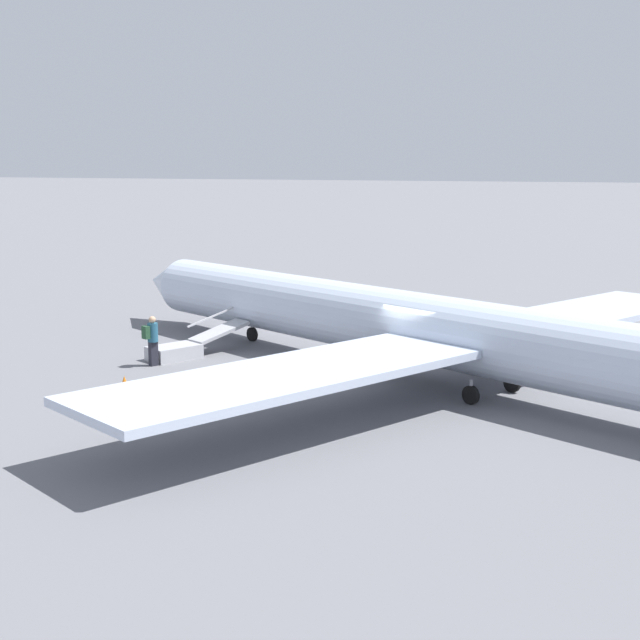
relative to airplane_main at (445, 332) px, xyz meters
name	(u,v)px	position (x,y,z in m)	size (l,w,h in m)	color
ground_plane	(423,382)	(0.81, -0.37, -1.75)	(600.00, 600.00, 0.00)	slate
airplane_main	(445,332)	(0.00, 0.00, 0.00)	(30.67, 24.41, 5.89)	silver
boarding_stairs	(184,348)	(9.79, -0.44, -1.40)	(2.58, 4.07, 1.54)	#B2B2B7
passenger	(152,337)	(10.07, 1.13, -0.75)	(0.46, 0.57, 1.74)	#23232D
traffic_cone_near_stairs	(125,384)	(8.98, 4.31, -1.55)	(0.42, 0.42, 0.46)	black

